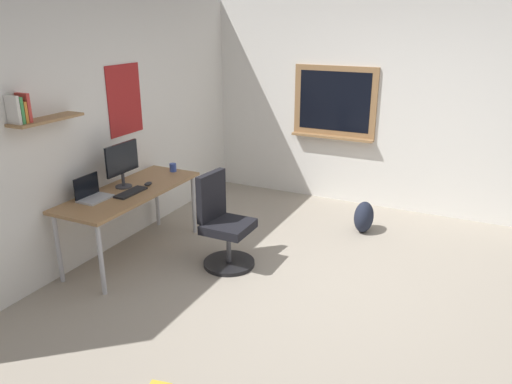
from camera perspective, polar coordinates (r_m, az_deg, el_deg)
ground_plane at (r=4.68m, az=7.87°, el=-11.30°), size 5.20×5.20×0.00m
wall_back at (r=5.40m, az=-17.13°, el=7.10°), size 5.00×0.30×2.60m
wall_right at (r=6.50m, az=15.12°, el=9.29°), size 0.22×5.00×2.60m
desk at (r=5.20m, az=-14.27°, el=-0.44°), size 1.64×0.64×0.73m
office_chair at (r=4.96m, az=-3.80°, el=-4.02°), size 0.52×0.52×0.95m
laptop at (r=5.01m, az=-18.39°, el=-0.17°), size 0.31×0.21×0.23m
monitor_primary at (r=5.20m, az=-15.17°, el=3.36°), size 0.46×0.17×0.46m
keyboard at (r=5.07m, az=-14.23°, el=-0.05°), size 0.37×0.13×0.02m
computer_mouse at (r=5.27m, az=-12.31°, el=0.94°), size 0.10×0.06×0.03m
coffee_mug at (r=5.69m, az=-9.55°, el=2.81°), size 0.08×0.08×0.09m
backpack at (r=5.90m, az=12.31°, el=-2.82°), size 0.32×0.22×0.37m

